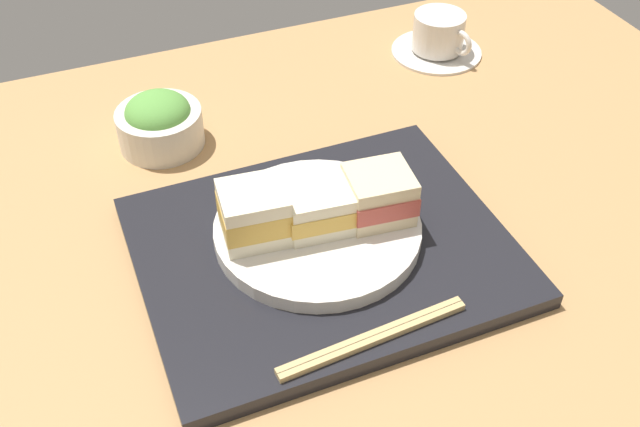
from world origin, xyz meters
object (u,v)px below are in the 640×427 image
object	(u,v)px
sandwich_plate	(318,230)
salad_bowl	(159,122)
sandwich_near	(254,213)
sandwich_far	(379,195)
chopsticks_pair	(373,338)
sandwich_middle	(317,207)
coffee_cup	(439,37)

from	to	relation	value
sandwich_plate	salad_bowl	distance (cm)	27.78
sandwich_plate	salad_bowl	xyz separation A→B (cm)	(-11.36, 25.34, 0.55)
sandwich_plate	sandwich_near	bearing A→B (deg)	171.81
sandwich_near	sandwich_far	size ratio (longest dim) A/B	0.99
sandwich_near	chopsticks_pair	bearing A→B (deg)	-69.17
salad_bowl	chopsticks_pair	bearing A→B (deg)	-74.99
sandwich_middle	coffee_cup	size ratio (longest dim) A/B	0.57
sandwich_plate	chopsticks_pair	world-z (taller)	sandwich_plate
sandwich_plate	coffee_cup	distance (cm)	45.96
sandwich_middle	coffee_cup	world-z (taller)	sandwich_middle
sandwich_middle	chopsticks_pair	xyz separation A→B (cm)	(-0.48, -15.25, -3.79)
sandwich_far	sandwich_middle	bearing A→B (deg)	171.81
salad_bowl	coffee_cup	xyz separation A→B (cm)	(44.01, 7.00, -0.61)
salad_bowl	sandwich_plate	bearing A→B (deg)	-65.85
sandwich_near	sandwich_middle	bearing A→B (deg)	-8.19
chopsticks_pair	coffee_cup	size ratio (longest dim) A/B	1.45
sandwich_plate	sandwich_middle	bearing A→B (deg)	180.00
sandwich_plate	sandwich_far	bearing A→B (deg)	-8.19
sandwich_middle	sandwich_far	bearing A→B (deg)	-8.19
sandwich_far	coffee_cup	bearing A→B (deg)	52.02
chopsticks_pair	sandwich_middle	bearing A→B (deg)	88.19
sandwich_near	sandwich_plate	bearing A→B (deg)	-8.19
sandwich_near	salad_bowl	bearing A→B (deg)	100.95
salad_bowl	coffee_cup	world-z (taller)	salad_bowl
sandwich_middle	sandwich_plate	bearing A→B (deg)	0.00
salad_bowl	chopsticks_pair	world-z (taller)	salad_bowl
salad_bowl	sandwich_far	bearing A→B (deg)	-55.60
sandwich_plate	sandwich_far	distance (cm)	7.62
sandwich_near	sandwich_far	world-z (taller)	sandwich_near
coffee_cup	sandwich_middle	bearing A→B (deg)	-135.26
coffee_cup	sandwich_near	bearing A→B (deg)	-141.38
chopsticks_pair	sandwich_near	bearing A→B (deg)	110.83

